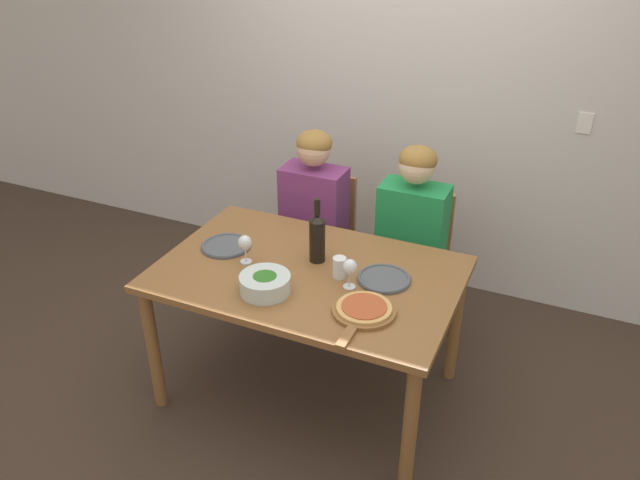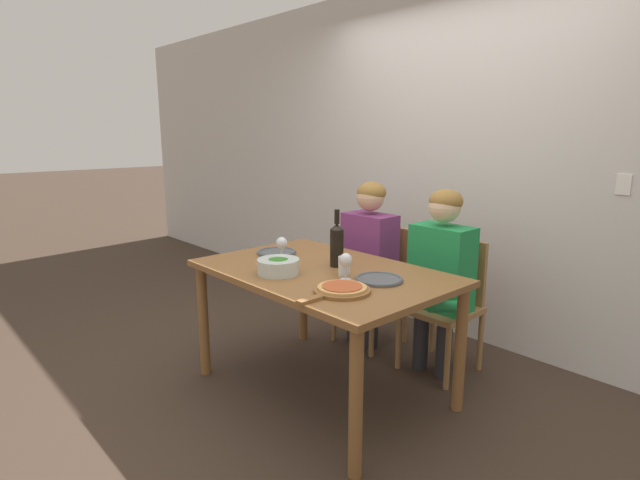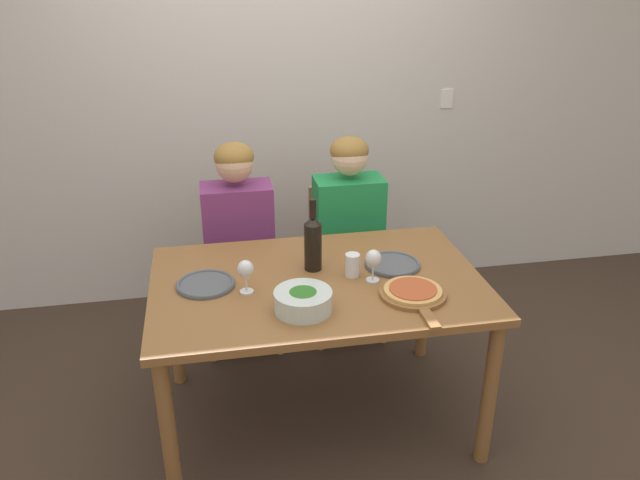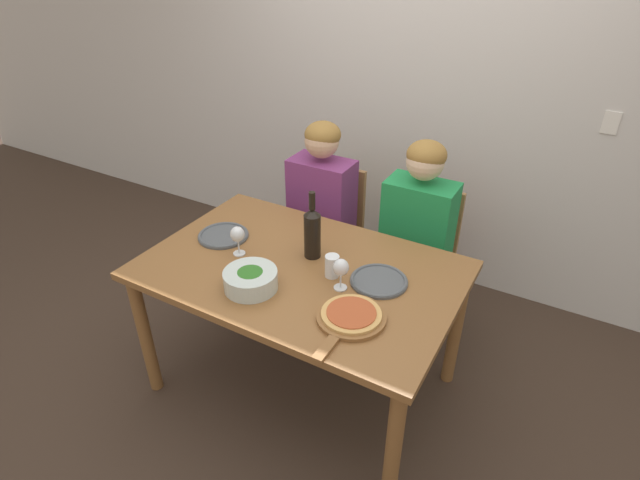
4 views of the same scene
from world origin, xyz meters
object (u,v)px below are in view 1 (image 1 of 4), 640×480
(chair_left, at_px, (320,237))
(pizza_on_board, at_px, (363,310))
(broccoli_bowl, at_px, (265,283))
(wine_glass_right, at_px, (350,268))
(water_tumbler, at_px, (339,267))
(dinner_plate_left, at_px, (226,246))
(chair_right, at_px, (413,257))
(wine_glass_left, at_px, (245,244))
(wine_bottle, at_px, (316,236))
(person_woman, at_px, (313,208))
(person_man, at_px, (411,228))
(dinner_plate_right, at_px, (384,278))

(chair_left, height_order, pizza_on_board, chair_left)
(broccoli_bowl, bearing_deg, wine_glass_right, 29.04)
(chair_left, height_order, water_tumbler, water_tumbler)
(dinner_plate_left, bearing_deg, wine_glass_right, -7.06)
(chair_right, xyz_separation_m, wine_glass_left, (-0.63, -0.88, 0.40))
(wine_bottle, distance_m, pizza_on_board, 0.52)
(water_tumbler, bearing_deg, broccoli_bowl, -136.06)
(person_woman, bearing_deg, person_man, 0.00)
(dinner_plate_right, bearing_deg, pizza_on_board, -89.24)
(person_man, distance_m, wine_bottle, 0.71)
(chair_right, relative_size, dinner_plate_left, 3.32)
(person_woman, xyz_separation_m, wine_bottle, (0.30, -0.61, 0.18))
(person_woman, height_order, wine_bottle, person_woman)
(wine_glass_right, height_order, water_tumbler, wine_glass_right)
(pizza_on_board, height_order, wine_glass_left, wine_glass_left)
(person_woman, bearing_deg, dinner_plate_left, -105.28)
(dinner_plate_right, distance_m, water_tumbler, 0.22)
(person_man, relative_size, wine_glass_left, 7.99)
(chair_right, bearing_deg, water_tumbler, -100.52)
(chair_right, xyz_separation_m, person_man, (0.00, -0.11, 0.26))
(person_woman, relative_size, dinner_plate_left, 4.64)
(person_man, relative_size, dinner_plate_right, 4.64)
(person_man, relative_size, broccoli_bowl, 5.04)
(wine_bottle, distance_m, wine_glass_left, 0.36)
(broccoli_bowl, bearing_deg, pizza_on_board, 2.80)
(person_woman, bearing_deg, wine_bottle, -63.80)
(person_man, xyz_separation_m, water_tumbler, (-0.15, -0.71, 0.10))
(broccoli_bowl, bearing_deg, water_tumbler, 43.94)
(wine_bottle, height_order, pizza_on_board, wine_bottle)
(wine_glass_right, bearing_deg, dinner_plate_right, 44.13)
(broccoli_bowl, relative_size, wine_glass_right, 1.58)
(pizza_on_board, relative_size, wine_glass_right, 2.83)
(wine_bottle, relative_size, wine_glass_right, 2.27)
(person_man, xyz_separation_m, wine_bottle, (-0.32, -0.61, 0.18))
(chair_right, height_order, broccoli_bowl, chair_right)
(wine_bottle, xyz_separation_m, wine_glass_right, (0.24, -0.16, -0.03))
(chair_left, height_order, wine_glass_right, wine_glass_right)
(chair_left, distance_m, wine_bottle, 0.89)
(dinner_plate_left, bearing_deg, chair_right, 44.54)
(dinner_plate_left, xyz_separation_m, dinner_plate_right, (0.86, 0.03, 0.00))
(chair_right, height_order, wine_bottle, wine_bottle)
(person_woman, distance_m, broccoli_bowl, 0.99)
(dinner_plate_right, relative_size, water_tumbler, 2.45)
(dinner_plate_right, bearing_deg, chair_left, 131.65)
(person_man, xyz_separation_m, dinner_plate_left, (-0.81, -0.69, 0.05))
(wine_glass_left, bearing_deg, water_tumbler, 7.63)
(wine_bottle, bearing_deg, wine_glass_left, -152.55)
(chair_left, bearing_deg, pizza_on_board, -57.19)
(wine_bottle, xyz_separation_m, dinner_plate_right, (0.37, -0.04, -0.13))
(wine_glass_left, bearing_deg, person_man, 50.73)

